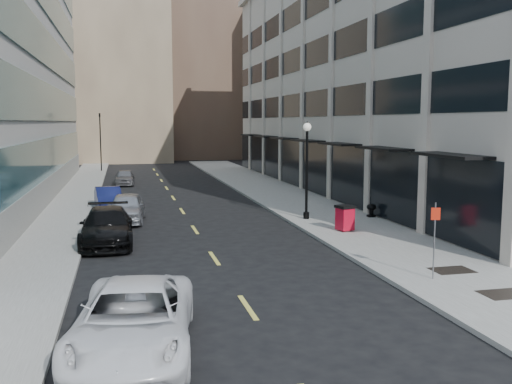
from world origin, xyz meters
name	(u,v)px	position (x,y,z in m)	size (l,w,h in m)	color
ground	(265,333)	(0.00, 0.00, 0.00)	(160.00, 160.00, 0.00)	black
sidewalk_right	(304,206)	(7.50, 20.00, 0.07)	(5.00, 80.00, 0.15)	gray
sidewalk_left	(66,214)	(-6.50, 20.00, 0.07)	(3.00, 80.00, 0.15)	gray
building_right	(395,72)	(16.94, 26.99, 8.99)	(15.30, 46.50, 18.25)	#BFB2A2
skyline_tan_near	(114,57)	(-4.00, 68.00, 14.00)	(14.00, 18.00, 28.00)	#9C8666
skyline_brown	(198,41)	(8.00, 72.00, 17.00)	(12.00, 16.00, 34.00)	brown
skyline_tan_far	(47,83)	(-14.00, 78.00, 11.00)	(12.00, 14.00, 22.00)	#9C8666
skyline_stone	(275,88)	(18.00, 66.00, 10.00)	(10.00, 14.00, 20.00)	#BFB2A2
grate_mid	(505,294)	(7.60, 1.00, 0.15)	(1.40, 1.00, 0.01)	black
grate_far	(452,270)	(7.60, 3.80, 0.15)	(1.40, 1.00, 0.01)	black
road_centerline	(188,219)	(0.00, 17.00, 0.01)	(0.15, 68.20, 0.01)	#D8CC4C
traffic_signal	(100,117)	(-5.50, 48.00, 5.72)	(0.66, 0.66, 6.98)	black
car_white_van	(134,320)	(-3.20, -0.56, 0.78)	(2.60, 5.63, 1.56)	white
car_black_pickup	(107,227)	(-4.07, 11.53, 0.77)	(2.17, 5.33, 1.55)	black
car_silver_sedan	(127,208)	(-3.20, 16.96, 0.76)	(1.80, 4.48, 1.53)	#94979C
car_blue_sedan	(108,198)	(-4.23, 21.58, 0.67)	(1.42, 4.08, 1.35)	#141A4D
car_grey_sedan	(125,177)	(-3.20, 35.00, 0.65)	(1.54, 3.82, 1.30)	slate
trash_bin	(345,217)	(6.72, 11.36, 0.80)	(0.91, 0.92, 1.21)	#B00B21
lamppost	(307,162)	(6.01, 14.96, 3.17)	(0.43, 0.43, 5.14)	black
sign_post	(435,230)	(6.40, 2.99, 1.76)	(0.29, 0.11, 2.51)	slate
urn_planter	(371,209)	(9.60, 14.73, 0.58)	(0.51, 0.51, 0.71)	black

